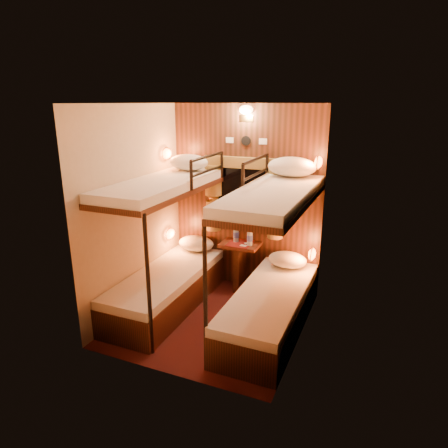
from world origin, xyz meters
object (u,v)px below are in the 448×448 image
at_px(bunk_left, 166,264).
at_px(bunk_right, 271,282).
at_px(table, 240,260).
at_px(bottle_right, 250,237).
at_px(bottle_left, 236,234).

relative_size(bunk_left, bunk_right, 1.00).
height_order(bunk_left, table, bunk_left).
bearing_deg(bottle_right, bunk_left, -136.06).
relative_size(bunk_left, bottle_right, 7.31).
height_order(bunk_right, bottle_left, bunk_right).
xyz_separation_m(bunk_left, bunk_right, (1.30, 0.00, 0.00)).
relative_size(table, bottle_right, 2.52).
xyz_separation_m(bunk_left, table, (0.65, 0.78, -0.14)).
height_order(bunk_right, bottle_right, bunk_right).
bearing_deg(bunk_right, bottle_left, 131.41).
height_order(bunk_left, bottle_right, bunk_left).
relative_size(bunk_right, table, 2.90).
bearing_deg(bottle_left, bunk_right, -48.59).
bearing_deg(bottle_right, bunk_right, -56.16).
xyz_separation_m(bunk_right, bottle_left, (-0.72, 0.81, 0.20)).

